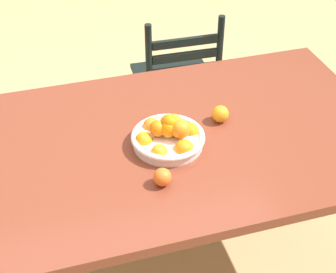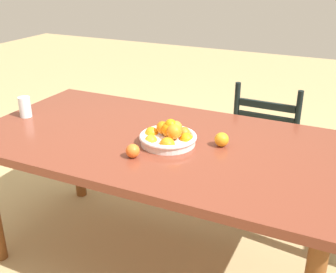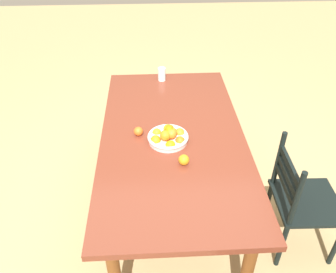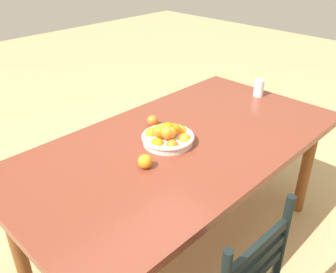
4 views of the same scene
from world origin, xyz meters
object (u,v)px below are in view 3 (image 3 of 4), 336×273
at_px(orange_loose_1, 184,160).
at_px(drinking_glass, 162,74).
at_px(dining_table, 173,144).
at_px(fruit_bowl, 168,136).
at_px(chair_near_window, 301,201).
at_px(orange_loose_0, 138,131).

bearing_deg(orange_loose_1, drinking_glass, -175.36).
height_order(dining_table, fruit_bowl, fruit_bowl).
distance_m(dining_table, chair_near_window, 1.00).
xyz_separation_m(chair_near_window, orange_loose_0, (-0.41, -1.13, 0.36)).
xyz_separation_m(chair_near_window, drinking_glass, (-1.25, -0.93, 0.39)).
bearing_deg(orange_loose_0, dining_table, 86.76).
relative_size(orange_loose_0, drinking_glass, 0.55).
height_order(chair_near_window, drinking_glass, chair_near_window).
relative_size(chair_near_window, drinking_glass, 7.59).
relative_size(fruit_bowl, orange_loose_0, 4.37).
xyz_separation_m(dining_table, orange_loose_1, (0.32, 0.05, 0.12)).
height_order(orange_loose_1, drinking_glass, drinking_glass).
relative_size(orange_loose_1, drinking_glass, 0.60).
relative_size(chair_near_window, fruit_bowl, 3.13).
bearing_deg(dining_table, chair_near_window, 65.98).
bearing_deg(orange_loose_0, orange_loose_1, 41.76).
bearing_deg(dining_table, orange_loose_1, 8.84).
bearing_deg(chair_near_window, dining_table, 67.65).
distance_m(fruit_bowl, orange_loose_0, 0.23).
relative_size(fruit_bowl, drinking_glass, 2.42).
bearing_deg(fruit_bowl, dining_table, 152.50).
bearing_deg(orange_loose_1, fruit_bowl, -160.75).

